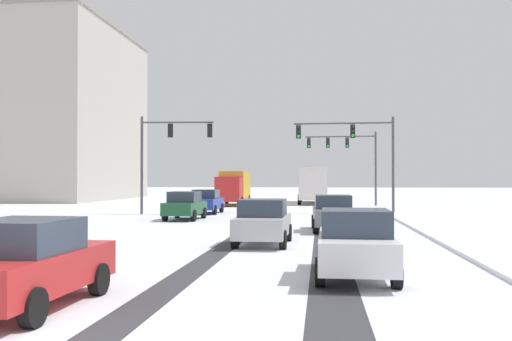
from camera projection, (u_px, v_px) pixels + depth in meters
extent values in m
cube|color=#38383D|center=(327.00, 234.00, 23.96)|extent=(1.05, 36.13, 0.01)
cube|color=#38383D|center=(244.00, 233.00, 24.36)|extent=(0.78, 36.13, 0.01)
cube|color=white|center=(484.00, 239.00, 21.66)|extent=(4.00, 36.13, 0.12)
cylinder|color=#47474C|center=(142.00, 165.00, 37.72)|extent=(0.18, 0.18, 6.50)
cylinder|color=#47474C|center=(178.00, 122.00, 37.68)|extent=(4.78, 0.50, 0.12)
cube|color=black|center=(170.00, 131.00, 37.69)|extent=(0.34, 0.26, 0.90)
sphere|color=black|center=(171.00, 126.00, 37.85)|extent=(0.20, 0.20, 0.20)
sphere|color=black|center=(171.00, 131.00, 37.85)|extent=(0.20, 0.20, 0.20)
sphere|color=green|center=(171.00, 135.00, 37.84)|extent=(0.20, 0.20, 0.20)
cube|color=black|center=(210.00, 131.00, 37.60)|extent=(0.34, 0.26, 0.90)
sphere|color=black|center=(210.00, 126.00, 37.76)|extent=(0.20, 0.20, 0.20)
sphere|color=black|center=(210.00, 131.00, 37.76)|extent=(0.20, 0.20, 0.20)
sphere|color=green|center=(210.00, 135.00, 37.75)|extent=(0.20, 0.20, 0.20)
cylinder|color=#47474C|center=(376.00, 169.00, 49.75)|extent=(0.18, 0.18, 6.50)
cylinder|color=#47474C|center=(340.00, 137.00, 50.30)|extent=(6.17, 0.46, 0.12)
cube|color=black|center=(347.00, 143.00, 50.19)|extent=(0.33, 0.26, 0.90)
sphere|color=black|center=(347.00, 139.00, 50.04)|extent=(0.20, 0.20, 0.20)
sphere|color=black|center=(347.00, 143.00, 50.04)|extent=(0.20, 0.20, 0.20)
sphere|color=green|center=(347.00, 146.00, 50.03)|extent=(0.20, 0.20, 0.20)
cube|color=black|center=(328.00, 143.00, 50.48)|extent=(0.33, 0.26, 0.90)
sphere|color=black|center=(328.00, 139.00, 50.32)|extent=(0.20, 0.20, 0.20)
sphere|color=black|center=(328.00, 143.00, 50.32)|extent=(0.20, 0.20, 0.20)
sphere|color=green|center=(328.00, 146.00, 50.31)|extent=(0.20, 0.20, 0.20)
cube|color=black|center=(309.00, 143.00, 50.76)|extent=(0.33, 0.26, 0.90)
sphere|color=black|center=(309.00, 140.00, 50.61)|extent=(0.20, 0.20, 0.20)
sphere|color=black|center=(309.00, 143.00, 50.60)|extent=(0.20, 0.20, 0.20)
sphere|color=green|center=(309.00, 146.00, 50.60)|extent=(0.20, 0.20, 0.20)
cylinder|color=#47474C|center=(393.00, 165.00, 37.82)|extent=(0.18, 0.18, 6.50)
cylinder|color=#47474C|center=(343.00, 123.00, 38.32)|extent=(6.64, 0.27, 0.12)
cube|color=black|center=(353.00, 131.00, 38.22)|extent=(0.33, 0.25, 0.90)
sphere|color=black|center=(353.00, 127.00, 38.06)|extent=(0.20, 0.20, 0.20)
sphere|color=black|center=(353.00, 131.00, 38.06)|extent=(0.20, 0.20, 0.20)
sphere|color=green|center=(353.00, 136.00, 38.05)|extent=(0.20, 0.20, 0.20)
cube|color=black|center=(298.00, 132.00, 38.71)|extent=(0.33, 0.25, 0.90)
sphere|color=black|center=(298.00, 127.00, 38.56)|extent=(0.20, 0.20, 0.20)
sphere|color=black|center=(298.00, 132.00, 38.55)|extent=(0.20, 0.20, 0.20)
sphere|color=green|center=(298.00, 136.00, 38.55)|extent=(0.20, 0.20, 0.20)
cube|color=#233899|center=(206.00, 204.00, 38.40)|extent=(1.71, 4.10, 0.70)
cube|color=#2D3847|center=(206.00, 194.00, 38.26)|extent=(1.56, 1.90, 0.60)
cylinder|color=black|center=(199.00, 208.00, 39.75)|extent=(0.22, 0.64, 0.64)
cylinder|color=black|center=(221.00, 208.00, 39.56)|extent=(0.22, 0.64, 0.64)
cylinder|color=black|center=(190.00, 210.00, 37.22)|extent=(0.22, 0.64, 0.64)
cylinder|color=black|center=(215.00, 210.00, 37.04)|extent=(0.22, 0.64, 0.64)
cube|color=#194C2D|center=(185.00, 208.00, 32.56)|extent=(1.76, 4.13, 0.70)
cube|color=#2D3847|center=(184.00, 197.00, 32.42)|extent=(1.59, 1.92, 0.60)
cylinder|color=black|center=(177.00, 213.00, 33.92)|extent=(0.23, 0.64, 0.64)
cylinder|color=black|center=(204.00, 213.00, 33.71)|extent=(0.23, 0.64, 0.64)
cylinder|color=black|center=(165.00, 215.00, 31.40)|extent=(0.23, 0.64, 0.64)
cylinder|color=black|center=(194.00, 216.00, 31.19)|extent=(0.23, 0.64, 0.64)
cube|color=slate|center=(333.00, 216.00, 25.47)|extent=(1.84, 4.16, 0.70)
cube|color=#2D3847|center=(333.00, 202.00, 25.33)|extent=(1.63, 1.95, 0.60)
cylinder|color=black|center=(314.00, 222.00, 26.79)|extent=(0.24, 0.65, 0.64)
cylinder|color=black|center=(348.00, 222.00, 26.67)|extent=(0.24, 0.65, 0.64)
cylinder|color=black|center=(315.00, 226.00, 24.26)|extent=(0.24, 0.65, 0.64)
cylinder|color=black|center=(353.00, 226.00, 24.13)|extent=(0.24, 0.65, 0.64)
cube|color=#B7BABF|center=(263.00, 226.00, 20.22)|extent=(1.77, 4.13, 0.70)
cube|color=#2D3847|center=(263.00, 208.00, 20.08)|extent=(1.59, 1.92, 0.60)
cylinder|color=black|center=(246.00, 232.00, 21.58)|extent=(0.23, 0.64, 0.64)
cylinder|color=black|center=(288.00, 233.00, 21.37)|extent=(0.23, 0.64, 0.64)
cylinder|color=black|center=(235.00, 239.00, 19.06)|extent=(0.23, 0.64, 0.64)
cylinder|color=black|center=(283.00, 240.00, 18.85)|extent=(0.23, 0.64, 0.64)
cube|color=silver|center=(355.00, 249.00, 13.45)|extent=(1.75, 4.12, 0.70)
cube|color=#2D3847|center=(355.00, 222.00, 13.31)|extent=(1.58, 1.92, 0.60)
cylinder|color=black|center=(322.00, 256.00, 14.80)|extent=(0.23, 0.64, 0.64)
cylinder|color=black|center=(385.00, 257.00, 14.60)|extent=(0.23, 0.64, 0.64)
cylinder|color=black|center=(320.00, 272.00, 12.28)|extent=(0.23, 0.64, 0.64)
cylinder|color=black|center=(397.00, 274.00, 12.08)|extent=(0.23, 0.64, 0.64)
cube|color=red|center=(28.00, 271.00, 10.27)|extent=(1.79, 4.13, 0.70)
cube|color=#2D3847|center=(24.00, 236.00, 10.13)|extent=(1.60, 1.93, 0.60)
cylinder|color=black|center=(24.00, 277.00, 11.63)|extent=(0.23, 0.64, 0.64)
cylinder|color=black|center=(99.00, 279.00, 11.41)|extent=(0.23, 0.64, 0.64)
cylinder|color=black|center=(33.00, 308.00, 8.90)|extent=(0.23, 0.64, 0.64)
cube|color=silver|center=(312.00, 183.00, 54.58)|extent=(2.74, 11.05, 2.90)
cube|color=#283342|center=(312.00, 180.00, 54.59)|extent=(2.76, 10.17, 0.90)
cylinder|color=black|center=(326.00, 200.00, 50.62)|extent=(0.32, 0.97, 0.96)
cylinder|color=black|center=(299.00, 200.00, 50.83)|extent=(0.32, 0.97, 0.96)
cylinder|color=black|center=(324.00, 197.00, 57.74)|extent=(0.32, 0.97, 0.96)
cylinder|color=black|center=(301.00, 197.00, 57.95)|extent=(0.32, 0.97, 0.96)
cube|color=red|center=(229.00, 189.00, 48.03)|extent=(2.11, 2.21, 2.10)
cube|color=gold|center=(235.00, 186.00, 51.71)|extent=(2.23, 5.21, 2.60)
cylinder|color=black|center=(241.00, 201.00, 48.34)|extent=(0.28, 0.84, 0.84)
cylinder|color=black|center=(218.00, 201.00, 48.56)|extent=(0.28, 0.84, 0.84)
cylinder|color=black|center=(248.00, 199.00, 53.01)|extent=(0.28, 0.84, 0.84)
cylinder|color=black|center=(227.00, 199.00, 53.22)|extent=(0.28, 0.84, 0.84)
cube|color=#B2ADA3|center=(16.00, 116.00, 65.41)|extent=(24.43, 21.61, 19.10)
cube|color=gray|center=(17.00, 32.00, 65.55)|extent=(24.73, 21.91, 0.50)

